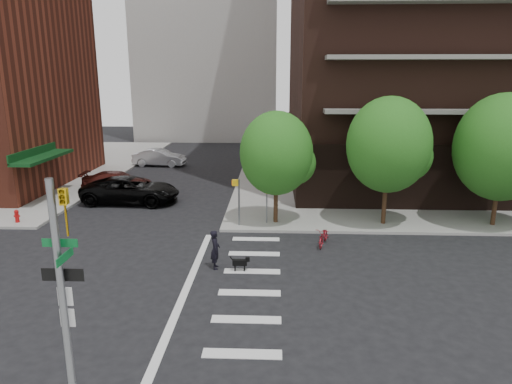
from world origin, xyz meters
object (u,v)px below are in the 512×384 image
traffic_signal (68,335)px  parked_car_maroon (118,182)px  parked_car_black (131,190)px  parked_car_silver (159,158)px  dog_walker (215,249)px  fire_hydrant (17,215)px  scooter (324,236)px

traffic_signal → parked_car_maroon: (-6.95, 23.14, -1.97)m
parked_car_black → parked_car_maroon: bearing=34.8°
parked_car_silver → dog_walker: bearing=-156.4°
parked_car_black → fire_hydrant: bearing=136.5°
parked_car_black → parked_car_silver: bearing=8.5°
fire_hydrant → dog_walker: dog_walker is taller
fire_hydrant → scooter: size_ratio=0.42×
dog_walker → parked_car_maroon: bearing=26.9°
fire_hydrant → dog_walker: (11.90, -5.50, 0.31)m
traffic_signal → fire_hydrant: bearing=123.3°
traffic_signal → dog_walker: (1.87, 9.79, -1.84)m
fire_hydrant → parked_car_black: size_ratio=0.12×
fire_hydrant → parked_car_black: bearing=43.9°
parked_car_black → dog_walker: (6.90, -10.31, -0.01)m
parked_car_black → parked_car_maroon: size_ratio=1.24×
parked_car_black → scooter: size_ratio=3.57×
traffic_signal → parked_car_silver: bearing=100.9°
fire_hydrant → parked_car_maroon: parked_car_maroon is taller
parked_car_black → dog_walker: bearing=-143.6°
scooter → dog_walker: size_ratio=1.02×
scooter → parked_car_black: bearing=165.4°
traffic_signal → parked_car_black: size_ratio=0.96×
parked_car_silver → scooter: parked_car_silver is taller
fire_hydrant → parked_car_silver: (3.68, 17.67, 0.24)m
fire_hydrant → parked_car_black: (5.00, 4.80, 0.32)m
fire_hydrant → parked_car_silver: 18.05m
traffic_signal → fire_hydrant: size_ratio=8.20×
traffic_signal → parked_car_black: 20.80m
fire_hydrant → parked_car_black: 6.94m
traffic_signal → dog_walker: 10.14m
traffic_signal → scooter: size_ratio=3.42×
traffic_signal → dog_walker: traffic_signal is taller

